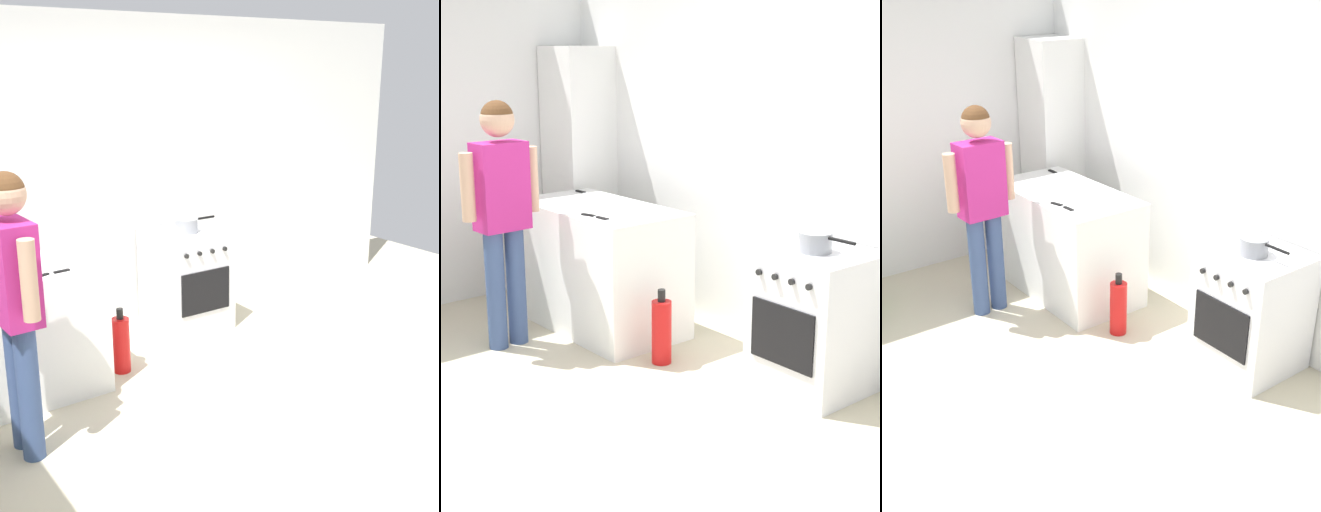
# 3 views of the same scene
# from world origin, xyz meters

# --- Properties ---
(ground_plane) EXTENTS (8.00, 8.00, 0.00)m
(ground_plane) POSITION_xyz_m (0.00, 0.00, 0.00)
(ground_plane) COLOR beige
(back_wall) EXTENTS (6.00, 0.10, 2.60)m
(back_wall) POSITION_xyz_m (0.00, 1.95, 1.30)
(back_wall) COLOR white
(back_wall) RESTS_ON ground
(counter_unit) EXTENTS (1.30, 0.70, 0.90)m
(counter_unit) POSITION_xyz_m (-1.35, 1.20, 0.45)
(counter_unit) COLOR white
(counter_unit) RESTS_ON ground
(oven_left) EXTENTS (0.62, 0.62, 0.85)m
(oven_left) POSITION_xyz_m (0.35, 1.58, 0.43)
(oven_left) COLOR silver
(oven_left) RESTS_ON ground
(pot) EXTENTS (0.37, 0.19, 0.12)m
(pot) POSITION_xyz_m (0.34, 1.54, 0.91)
(pot) COLOR gray
(pot) RESTS_ON oven_left
(knife_paring) EXTENTS (0.21, 0.08, 0.01)m
(knife_paring) POSITION_xyz_m (-1.09, 0.97, 0.91)
(knife_paring) COLOR silver
(knife_paring) RESTS_ON counter_unit
(knife_utility) EXTENTS (0.25, 0.05, 0.01)m
(knife_utility) POSITION_xyz_m (-0.92, 0.98, 0.90)
(knife_utility) COLOR silver
(knife_utility) RESTS_ON counter_unit
(person) EXTENTS (0.22, 0.57, 1.67)m
(person) POSITION_xyz_m (-1.44, 0.49, 1.00)
(person) COLOR #384C7A
(person) RESTS_ON ground
(fire_extinguisher) EXTENTS (0.13, 0.13, 0.50)m
(fire_extinguisher) POSITION_xyz_m (-0.52, 1.10, 0.22)
(fire_extinguisher) COLOR red
(fire_extinguisher) RESTS_ON ground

